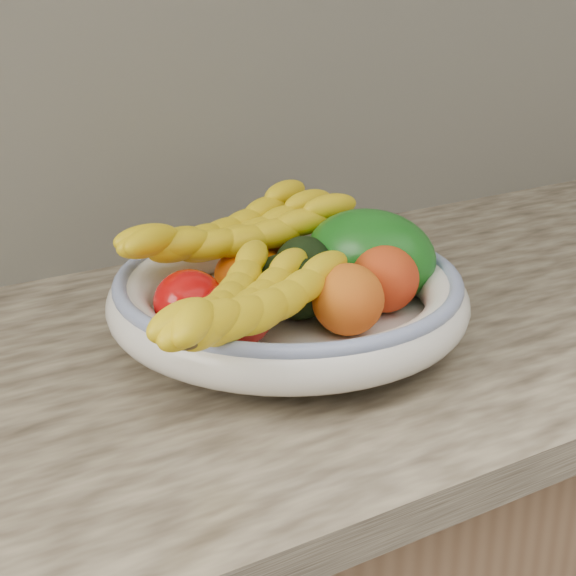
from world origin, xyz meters
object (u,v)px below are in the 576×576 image
(banana_bunch_back, at_px, (234,241))
(banana_bunch_front, at_px, (243,312))
(green_mango, at_px, (370,257))
(fruit_bowl, at_px, (288,298))

(banana_bunch_back, height_order, banana_bunch_front, banana_bunch_back)
(banana_bunch_back, bearing_deg, banana_bunch_front, -125.55)
(green_mango, distance_m, banana_bunch_back, 0.16)
(green_mango, height_order, banana_bunch_front, green_mango)
(banana_bunch_front, bearing_deg, green_mango, -15.52)
(green_mango, bearing_deg, fruit_bowl, 146.39)
(fruit_bowl, distance_m, banana_bunch_front, 0.13)
(fruit_bowl, xyz_separation_m, banana_bunch_front, (-0.10, -0.08, 0.03))
(green_mango, relative_size, banana_bunch_front, 0.49)
(green_mango, xyz_separation_m, banana_bunch_back, (-0.12, 0.10, 0.01))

